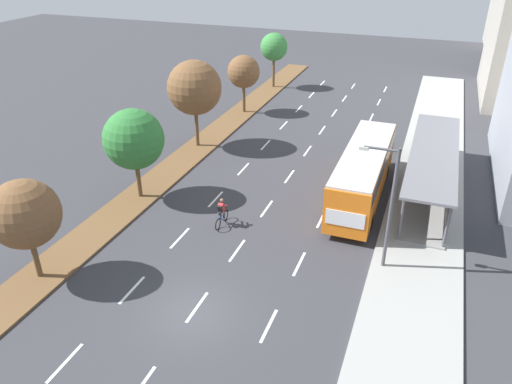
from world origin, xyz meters
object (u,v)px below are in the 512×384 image
object	(u,v)px
median_tree_second	(134,139)
bus	(363,170)
median_tree_nearest	(25,214)
median_tree_fifth	(274,47)
cyclist	(222,213)
median_tree_third	(194,88)
streetlight	(388,201)
median_tree_fourth	(244,72)
bus_shelter	(436,168)

from	to	relation	value
median_tree_second	bus	bearing A→B (deg)	19.64
median_tree_nearest	median_tree_fifth	size ratio (longest dim) A/B	0.91
cyclist	median_tree_third	world-z (taller)	median_tree_third
bus	streetlight	world-z (taller)	streetlight
bus	median_tree_second	world-z (taller)	median_tree_second
median_tree_third	streetlight	bearing A→B (deg)	-35.06
median_tree_nearest	streetlight	world-z (taller)	streetlight
cyclist	streetlight	xyz separation A→B (m)	(9.26, -0.91, 3.10)
median_tree_fourth	median_tree_second	bearing A→B (deg)	-90.33
bus	median_tree_nearest	size ratio (longest dim) A/B	2.16
median_tree_fifth	cyclist	bearing A→B (deg)	-77.37
cyclist	bus_shelter	bearing A→B (deg)	36.46
bus	streetlight	distance (m)	7.53
bus_shelter	median_tree_second	xyz separation A→B (m)	(-17.70, -7.13, 2.18)
median_tree_second	bus_shelter	bearing A→B (deg)	21.95
streetlight	median_tree_nearest	bearing A→B (deg)	-156.67
cyclist	median_tree_fifth	xyz separation A→B (m)	(-6.32, 28.21, 3.57)
median_tree_fifth	median_tree_nearest	bearing A→B (deg)	-90.28
cyclist	median_tree_nearest	distance (m)	10.49
median_tree_second	median_tree_fourth	bearing A→B (deg)	89.67
bus	median_tree_nearest	distance (m)	19.41
median_tree_nearest	median_tree_fourth	world-z (taller)	median_tree_fourth
bus	median_tree_second	size ratio (longest dim) A/B	1.94
bus_shelter	streetlight	size ratio (longest dim) A/B	2.17
cyclist	median_tree_nearest	size ratio (longest dim) A/B	0.35
median_tree_third	median_tree_fifth	distance (m)	17.97
bus_shelter	bus	distance (m)	4.88
median_tree_third	streetlight	distance (m)	19.46
streetlight	median_tree_fifth	bearing A→B (deg)	118.14
median_tree_fourth	median_tree_fifth	xyz separation A→B (m)	(-0.10, 8.98, 0.47)
median_tree_third	median_tree_fifth	bearing A→B (deg)	88.95
median_tree_nearest	median_tree_fifth	bearing A→B (deg)	89.72
median_tree_nearest	median_tree_third	bearing A→B (deg)	90.48
median_tree_fifth	streetlight	world-z (taller)	streetlight
median_tree_fifth	streetlight	distance (m)	33.03
median_tree_fourth	bus_shelter	bearing A→B (deg)	-31.61
bus_shelter	median_tree_fourth	xyz separation A→B (m)	(-17.60, 10.83, 2.03)
median_tree_second	median_tree_fourth	size ratio (longest dim) A/B	1.10
bus_shelter	bus	size ratio (longest dim) A/B	1.25
median_tree_nearest	median_tree_fifth	distance (m)	35.93
median_tree_fourth	cyclist	bearing A→B (deg)	-72.06
bus	median_tree_second	xyz separation A→B (m)	(-13.42, -4.79, 1.98)
median_tree_third	median_tree_nearest	bearing A→B (deg)	-89.52
median_tree_fourth	median_tree_fifth	bearing A→B (deg)	90.62
median_tree_nearest	streetlight	bearing A→B (deg)	23.33
cyclist	median_tree_fifth	world-z (taller)	median_tree_fifth
median_tree_third	median_tree_fourth	bearing A→B (deg)	87.28
bus_shelter	streetlight	xyz separation A→B (m)	(-2.11, -9.32, 2.02)
median_tree_second	median_tree_fifth	distance (m)	26.94
cyclist	median_tree_second	world-z (taller)	median_tree_second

